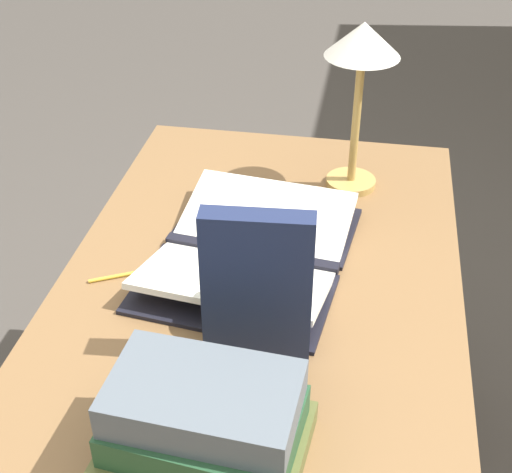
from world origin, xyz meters
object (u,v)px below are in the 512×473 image
(book_standing_upright, at_px, (257,288))
(open_book, at_px, (251,251))
(coffee_mug, at_px, (233,305))
(pencil, at_px, (130,273))
(book_stack_tall, at_px, (205,424))
(reading_lamp, at_px, (362,59))

(book_standing_upright, bearing_deg, open_book, -171.95)
(coffee_mug, bearing_deg, open_book, -178.33)
(book_standing_upright, distance_m, coffee_mug, 0.11)
(book_standing_upright, bearing_deg, pencil, -125.63)
(book_standing_upright, bearing_deg, book_stack_tall, -13.49)
(open_book, bearing_deg, book_stack_tall, 9.63)
(reading_lamp, distance_m, coffee_mug, 0.60)
(open_book, xyz_separation_m, book_stack_tall, (0.47, 0.02, 0.05))
(reading_lamp, distance_m, pencil, 0.63)
(coffee_mug, height_order, pencil, coffee_mug)
(coffee_mug, bearing_deg, book_stack_tall, 3.44)
(coffee_mug, bearing_deg, book_standing_upright, 43.31)
(book_standing_upright, height_order, pencil, book_standing_upright)
(book_stack_tall, height_order, coffee_mug, book_stack_tall)
(book_stack_tall, relative_size, pencil, 2.14)
(book_standing_upright, bearing_deg, coffee_mug, -141.13)
(book_stack_tall, xyz_separation_m, book_standing_upright, (-0.22, 0.03, 0.07))
(open_book, height_order, pencil, open_book)
(reading_lamp, bearing_deg, book_standing_upright, -11.71)
(book_stack_tall, xyz_separation_m, coffee_mug, (-0.27, -0.02, -0.02))
(reading_lamp, relative_size, coffee_mug, 3.71)
(open_book, distance_m, book_standing_upright, 0.29)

